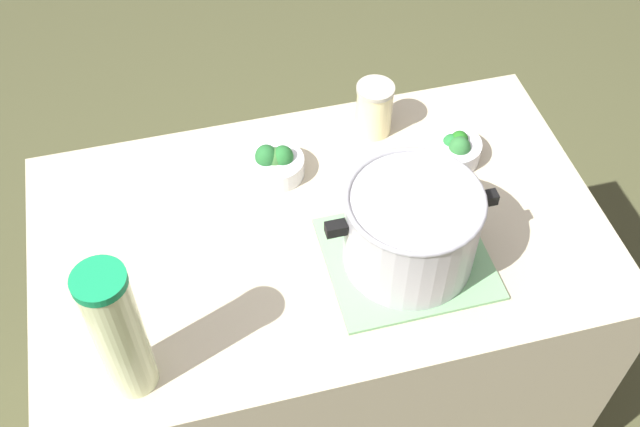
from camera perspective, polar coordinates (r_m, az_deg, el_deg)
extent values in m
plane|color=#4D4F2F|center=(2.36, 0.00, -14.65)|extent=(8.00, 8.00, 0.00)
cube|color=#BFB395|center=(1.97, 0.00, -9.19)|extent=(1.19, 0.72, 0.88)
cube|color=#77B177|center=(1.57, 6.44, -3.29)|extent=(0.32, 0.28, 0.01)
cylinder|color=#B7B7BC|center=(1.49, 6.74, -1.18)|extent=(0.26, 0.26, 0.18)
torus|color=#99999E|center=(1.42, 7.06, 1.04)|extent=(0.27, 0.27, 0.01)
cube|color=black|center=(1.50, 12.23, 1.11)|extent=(0.04, 0.02, 0.02)
cube|color=black|center=(1.42, 1.30, -1.09)|extent=(0.04, 0.02, 0.02)
cylinder|color=beige|center=(1.33, -14.60, -8.69)|extent=(0.08, 0.08, 0.30)
cylinder|color=#12884D|center=(1.20, -16.05, -4.81)|extent=(0.09, 0.09, 0.02)
ellipsoid|color=yellow|center=(1.31, -15.38, -8.17)|extent=(0.04, 0.04, 0.01)
cylinder|color=beige|center=(1.77, 4.02, 7.61)|extent=(0.08, 0.08, 0.12)
cylinder|color=#B2AD99|center=(1.73, 4.13, 9.18)|extent=(0.09, 0.09, 0.01)
cylinder|color=silver|center=(1.69, -3.17, 3.50)|extent=(0.12, 0.12, 0.05)
ellipsoid|color=#24682C|center=(1.68, -2.77, 4.21)|extent=(0.05, 0.05, 0.05)
ellipsoid|color=#3B6F33|center=(1.68, -3.36, 4.06)|extent=(0.05, 0.05, 0.05)
ellipsoid|color=#24652D|center=(1.68, -3.98, 4.21)|extent=(0.05, 0.05, 0.06)
cylinder|color=silver|center=(1.75, 9.71, 4.66)|extent=(0.13, 0.13, 0.05)
ellipsoid|color=#20691C|center=(1.74, 10.25, 5.36)|extent=(0.04, 0.04, 0.05)
ellipsoid|color=#2C6C32|center=(1.73, 10.27, 4.78)|extent=(0.05, 0.05, 0.06)
ellipsoid|color=#237031|center=(1.74, 9.67, 5.14)|extent=(0.04, 0.04, 0.05)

